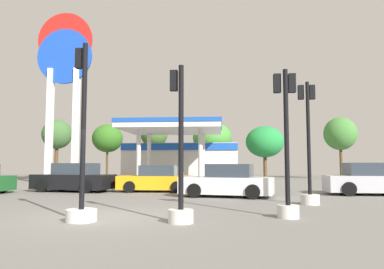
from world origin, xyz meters
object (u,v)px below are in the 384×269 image
object	(u,v)px
tree_3	(212,138)
car_4	(227,182)
traffic_signal_1	(82,177)
car_3	(372,180)
tree_0	(57,135)
tree_2	(154,135)
tree_4	(265,142)
car_0	(156,180)
station_pole_sign	(64,72)
tree_1	(108,138)
traffic_signal_2	(309,163)
car_2	(74,179)
traffic_signal_0	(180,176)
traffic_signal_3	(287,160)
tree_5	(340,134)

from	to	relation	value
tree_3	car_4	bearing A→B (deg)	-86.90
traffic_signal_1	tree_3	bearing A→B (deg)	84.60
car_3	car_4	world-z (taller)	car_3
tree_0	tree_2	size ratio (longest dim) A/B	1.01
tree_4	car_0	bearing A→B (deg)	-112.80
station_pole_sign	tree_1	distance (m)	14.31
station_pole_sign	traffic_signal_1	xyz separation A→B (m)	(8.56, -17.69, -7.61)
traffic_signal_2	tree_4	xyz separation A→B (m)	(1.45, 26.24, 2.41)
traffic_signal_2	car_4	bearing A→B (deg)	136.31
car_2	traffic_signal_1	size ratio (longest dim) A/B	0.96
tree_0	traffic_signal_2	bearing A→B (deg)	-48.70
tree_1	tree_2	size ratio (longest dim) A/B	0.95
car_2	tree_1	size ratio (longest dim) A/B	0.78
traffic_signal_0	traffic_signal_3	distance (m)	3.26
car_4	traffic_signal_1	size ratio (longest dim) A/B	0.94
car_0	traffic_signal_0	size ratio (longest dim) A/B	0.98
traffic_signal_2	traffic_signal_3	bearing A→B (deg)	-112.31
car_3	traffic_signal_3	distance (m)	10.12
tree_2	tree_3	world-z (taller)	tree_2
traffic_signal_0	tree_1	size ratio (longest dim) A/B	0.69
traffic_signal_2	tree_2	xyz separation A→B (m)	(-11.01, 26.25, 3.28)
tree_0	tree_1	size ratio (longest dim) A/B	1.07
car_4	traffic_signal_0	bearing A→B (deg)	-100.11
tree_3	tree_5	size ratio (longest dim) A/B	0.95
station_pole_sign	car_4	size ratio (longest dim) A/B	2.95
tree_3	tree_0	bearing A→B (deg)	-177.08
traffic_signal_0	tree_3	distance (m)	30.61
car_2	traffic_signal_3	size ratio (longest dim) A/B	1.09
tree_0	tree_1	bearing A→B (deg)	18.67
station_pole_sign	tree_1	size ratio (longest dim) A/B	2.22
traffic_signal_2	traffic_signal_0	bearing A→B (deg)	-133.38
car_0	car_2	bearing A→B (deg)	-177.02
car_2	car_0	bearing A→B (deg)	2.98
tree_0	traffic_signal_0	bearing A→B (deg)	-59.74
traffic_signal_0	tree_0	xyz separation A→B (m)	(-17.24, 29.56, 3.61)
station_pole_sign	traffic_signal_2	bearing A→B (deg)	-39.28
car_0	car_3	world-z (taller)	car_3
traffic_signal_0	tree_3	world-z (taller)	tree_3
tree_1	tree_2	world-z (taller)	tree_2
tree_0	tree_1	xyz separation A→B (m)	(5.24, 1.77, -0.34)
traffic_signal_0	tree_3	bearing A→B (deg)	89.70
car_4	traffic_signal_1	bearing A→B (deg)	-117.86
tree_0	tree_3	xyz separation A→B (m)	(17.41, 0.89, -0.41)
traffic_signal_0	tree_4	world-z (taller)	tree_4
station_pole_sign	car_4	distance (m)	18.02
tree_0	traffic_signal_1	bearing A→B (deg)	-63.81
car_0	tree_2	xyz separation A→B (m)	(-3.92, 20.33, 4.20)
car_3	tree_1	bearing A→B (deg)	133.44
car_4	traffic_signal_2	bearing A→B (deg)	-43.69
car_3	traffic_signal_1	distance (m)	14.83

